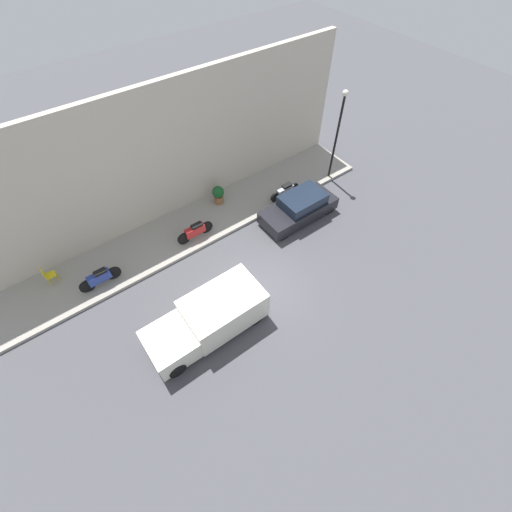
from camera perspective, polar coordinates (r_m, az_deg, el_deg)
name	(u,v)px	position (r m, az deg, el deg)	size (l,w,h in m)	color
ground_plane	(257,291)	(15.32, 0.11, -5.91)	(60.00, 60.00, 0.00)	#47474C
sidewalk	(198,224)	(18.08, -9.62, 5.35)	(3.04, 19.73, 0.15)	gray
building_facade	(171,154)	(17.20, -14.01, 16.18)	(0.30, 19.73, 6.73)	beige
parked_car	(299,207)	(17.97, 7.25, 8.03)	(1.71, 4.10, 1.40)	black
delivery_van	(208,319)	(13.79, -8.03, -10.34)	(1.97, 4.83, 1.63)	silver
scooter_silver	(285,190)	(19.07, 4.86, 10.84)	(0.30, 1.91, 0.73)	#B7B7BF
motorcycle_red	(195,231)	(17.01, -10.09, 4.13)	(0.30, 1.93, 0.83)	#B21E1E
motorcycle_blue	(100,278)	(16.47, -24.59, -3.31)	(0.30, 1.85, 0.85)	navy
streetlamp	(339,127)	(19.36, 13.59, 20.18)	(0.30, 0.30, 5.03)	black
potted_plant	(218,194)	(18.66, -6.31, 10.19)	(0.63, 0.63, 1.02)	brown
cafe_chair	(48,275)	(17.57, -31.36, -2.70)	(0.40, 0.40, 0.90)	yellow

